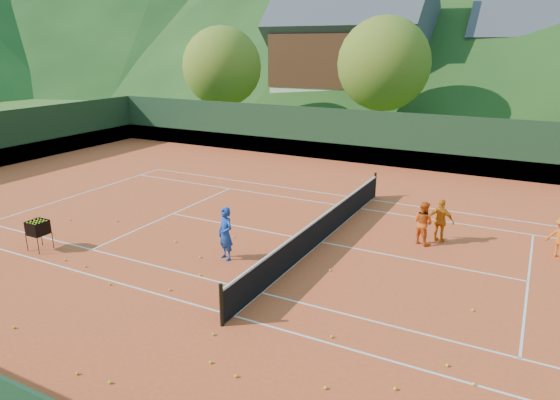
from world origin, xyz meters
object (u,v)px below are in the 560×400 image
at_px(coach, 226,234).
at_px(student_a, 423,223).
at_px(ball_hopper, 38,228).
at_px(chalet_mid, 549,63).
at_px(tennis_net, 321,228).
at_px(chalet_left, 351,54).
at_px(student_b, 441,221).

distance_m(coach, student_a, 6.60).
xyz_separation_m(student_a, ball_hopper, (-10.94, -6.36, 0.01)).
xyz_separation_m(student_a, chalet_mid, (2.94, 32.52, 4.23)).
relative_size(tennis_net, ball_hopper, 12.07).
bearing_deg(ball_hopper, chalet_left, 93.47).
xyz_separation_m(coach, chalet_left, (-7.92, 32.67, 4.78)).
xyz_separation_m(student_b, chalet_mid, (2.44, 32.09, 4.22)).
bearing_deg(chalet_left, chalet_mid, 14.04).
relative_size(coach, chalet_left, 0.12).
height_order(student_b, chalet_mid, chalet_mid).
bearing_deg(coach, chalet_left, 126.60).
relative_size(coach, student_a, 1.14).
bearing_deg(chalet_mid, ball_hopper, -109.65).
height_order(coach, chalet_mid, chalet_mid).
height_order(student_a, tennis_net, student_a).
distance_m(tennis_net, ball_hopper, 9.28).
bearing_deg(chalet_mid, tennis_net, -100.01).
relative_size(ball_hopper, chalet_left, 0.07).
bearing_deg(student_a, student_b, -113.84).
relative_size(coach, ball_hopper, 1.69).
bearing_deg(chalet_mid, student_a, -95.17).
height_order(tennis_net, ball_hopper, tennis_net).
xyz_separation_m(coach, ball_hopper, (-5.80, -2.22, -0.10)).
bearing_deg(chalet_mid, student_b, -94.36).
distance_m(coach, chalet_left, 33.95).
bearing_deg(ball_hopper, student_a, 30.17).
xyz_separation_m(tennis_net, ball_hopper, (-7.88, -4.89, 0.25)).
distance_m(student_a, chalet_left, 31.75).
distance_m(coach, tennis_net, 3.40).
bearing_deg(student_b, tennis_net, 36.13).
relative_size(ball_hopper, chalet_mid, 0.08).
relative_size(student_a, chalet_left, 0.11).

